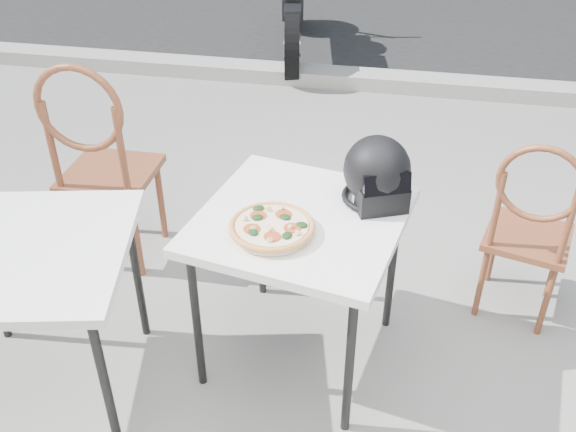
% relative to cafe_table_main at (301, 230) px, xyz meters
% --- Properties ---
extents(ground, '(80.00, 80.00, 0.00)m').
position_rel_cafe_table_main_xyz_m(ground, '(0.35, 0.07, -0.65)').
color(ground, gray).
rests_on(ground, ground).
extents(curb, '(30.00, 0.25, 0.12)m').
position_rel_cafe_table_main_xyz_m(curb, '(0.35, 3.07, -0.59)').
color(curb, '#9C9992').
rests_on(curb, ground).
extents(cafe_table_main, '(0.88, 0.88, 0.72)m').
position_rel_cafe_table_main_xyz_m(cafe_table_main, '(0.00, 0.00, 0.00)').
color(cafe_table_main, white).
rests_on(cafe_table_main, ground).
extents(plate, '(0.31, 0.31, 0.02)m').
position_rel_cafe_table_main_xyz_m(plate, '(-0.08, -0.13, 0.07)').
color(plate, white).
rests_on(plate, cafe_table_main).
extents(pizza, '(0.40, 0.40, 0.04)m').
position_rel_cafe_table_main_xyz_m(pizza, '(-0.08, -0.13, 0.10)').
color(pizza, '#DE9951').
rests_on(pizza, plate).
extents(helmet, '(0.34, 0.35, 0.27)m').
position_rel_cafe_table_main_xyz_m(helmet, '(0.27, 0.17, 0.18)').
color(helmet, black).
rests_on(helmet, cafe_table_main).
extents(cafe_chair_main, '(0.44, 0.44, 0.93)m').
position_rel_cafe_table_main_xyz_m(cafe_chair_main, '(0.93, 0.43, -0.14)').
color(cafe_chair_main, brown).
rests_on(cafe_chair_main, ground).
extents(cafe_table_side, '(0.91, 0.91, 0.72)m').
position_rel_cafe_table_main_xyz_m(cafe_table_side, '(-0.94, -0.39, 0.00)').
color(cafe_table_side, white).
rests_on(cafe_table_side, ground).
extents(cafe_chair_side, '(0.43, 0.43, 1.12)m').
position_rel_cafe_table_main_xyz_m(cafe_chair_side, '(-1.05, 0.47, -0.03)').
color(cafe_chair_side, brown).
rests_on(cafe_chair_side, ground).
extents(motorcycle, '(0.57, 1.97, 0.99)m').
position_rel_cafe_table_main_xyz_m(motorcycle, '(-0.74, 3.80, -0.22)').
color(motorcycle, black).
rests_on(motorcycle, street_asphalt).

